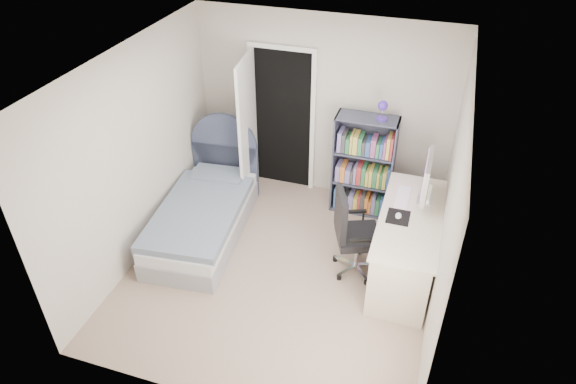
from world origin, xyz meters
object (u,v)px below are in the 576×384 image
(bookcase, at_px, (364,170))
(desk, at_px, (407,242))
(nightstand, at_px, (225,159))
(office_chair, at_px, (351,230))
(bed, at_px, (205,213))
(floor_lamp, at_px, (248,149))

(bookcase, relative_size, desk, 0.99)
(desk, bearing_deg, nightstand, 157.53)
(desk, height_order, office_chair, desk)
(nightstand, distance_m, office_chair, 2.48)
(bed, xyz_separation_m, desk, (2.51, 0.02, 0.17))
(floor_lamp, xyz_separation_m, desk, (2.42, -1.28, -0.06))
(floor_lamp, bearing_deg, bookcase, -7.88)
(desk, relative_size, office_chair, 1.54)
(nightstand, relative_size, floor_lamp, 0.47)
(nightstand, distance_m, floor_lamp, 0.36)
(bed, bearing_deg, floor_lamp, 85.79)
(nightstand, bearing_deg, bookcase, -2.25)
(bed, distance_m, nightstand, 1.16)
(bed, height_order, floor_lamp, floor_lamp)
(bed, xyz_separation_m, nightstand, (-0.21, 1.14, 0.11))
(bed, height_order, desk, desk)
(bookcase, bearing_deg, nightstand, 177.75)
(bed, distance_m, bookcase, 2.12)
(bed, height_order, bookcase, bookcase)
(bed, height_order, office_chair, bed)
(nightstand, xyz_separation_m, bookcase, (2.01, -0.08, 0.24))
(desk, bearing_deg, office_chair, -164.53)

